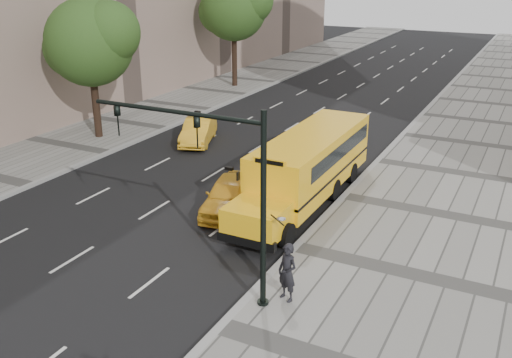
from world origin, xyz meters
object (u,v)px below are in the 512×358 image
at_px(tree_c, 235,7).
at_px(pedestrian, 287,272).
at_px(taxi_near, 230,195).
at_px(traffic_signal, 222,179).
at_px(tree_b, 91,42).
at_px(taxi_far, 198,131).
at_px(school_bus, 309,162).

relative_size(tree_c, pedestrian, 4.84).
relative_size(taxi_near, traffic_signal, 0.70).
distance_m(tree_b, taxi_far, 8.01).
xyz_separation_m(tree_b, taxi_near, (12.40, -5.77, -5.10)).
distance_m(taxi_near, traffic_signal, 7.57).
bearing_deg(tree_c, taxi_near, -61.60).
xyz_separation_m(tree_c, traffic_signal, (15.59, -28.93, -2.60)).
distance_m(taxi_near, taxi_far, 10.26).
bearing_deg(taxi_near, school_bus, 35.52).
bearing_deg(tree_c, school_bus, -53.34).
bearing_deg(pedestrian, taxi_far, 153.13).
relative_size(tree_b, taxi_near, 1.86).
height_order(school_bus, taxi_far, school_bus).
relative_size(taxi_far, pedestrian, 2.28).
height_order(pedestrian, traffic_signal, traffic_signal).
bearing_deg(traffic_signal, taxi_near, 118.01).
relative_size(tree_b, taxi_far, 1.89).
height_order(tree_b, school_bus, tree_b).
bearing_deg(school_bus, taxi_far, 151.53).
bearing_deg(pedestrian, tree_c, 143.34).
distance_m(school_bus, taxi_far, 10.41).
xyz_separation_m(school_bus, taxi_near, (-2.50, -2.91, -1.00)).
distance_m(tree_b, traffic_signal, 19.62).
bearing_deg(pedestrian, taxi_near, 155.16).
bearing_deg(tree_c, taxi_far, -68.99).
relative_size(tree_c, traffic_signal, 1.47).
relative_size(school_bus, traffic_signal, 1.81).
height_order(taxi_far, pedestrian, pedestrian).
bearing_deg(traffic_signal, pedestrian, 16.27).
height_order(school_bus, taxi_near, school_bus).
xyz_separation_m(taxi_near, traffic_signal, (3.19, -6.00, 3.33)).
relative_size(taxi_far, traffic_signal, 0.69).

